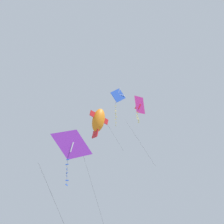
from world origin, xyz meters
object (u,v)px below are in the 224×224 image
kite_diamond_far_centre (118,96)px  kite_delta_near_right (139,106)px  kite_delta_near_left (71,146)px  kite_fish_highest (98,120)px

kite_diamond_far_centre → kite_delta_near_right: (-3.38, -0.64, -4.14)m
kite_delta_near_right → kite_delta_near_left: bearing=174.4°
kite_diamond_far_centre → kite_fish_highest: size_ratio=0.69×
kite_delta_near_left → kite_diamond_far_centre: bearing=35.4°
kite_delta_near_left → kite_fish_highest: 8.04m
kite_diamond_far_centre → kite_delta_near_right: size_ratio=1.01×
kite_diamond_far_centre → kite_delta_near_right: 5.39m
kite_delta_near_left → kite_delta_near_right: bearing=19.7°
kite_diamond_far_centre → kite_delta_near_right: bearing=-94.9°
kite_delta_near_left → kite_fish_highest: size_ratio=0.61×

